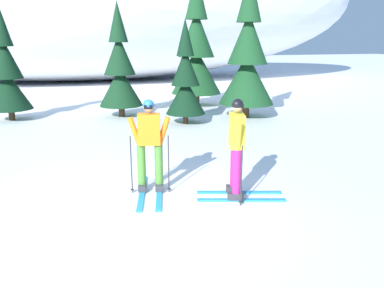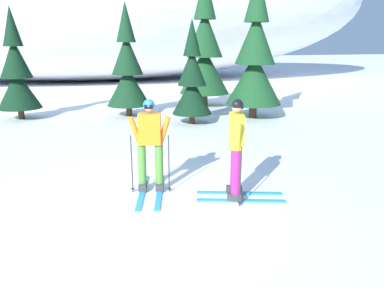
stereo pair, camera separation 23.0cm
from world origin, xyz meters
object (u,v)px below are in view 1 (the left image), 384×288
object	(u,v)px
pine_tree_far_left	(7,74)
skier_orange_jacket	(150,145)
pine_tree_center	(185,81)
pine_tree_center_left	(120,70)
skier_yellow_jacket	(237,146)
pine_tree_far_right	(247,58)
pine_tree_center_right	(196,52)

from	to	relation	value
pine_tree_far_left	skier_orange_jacket	bearing A→B (deg)	-67.84
pine_tree_center	pine_tree_center_left	bearing A→B (deg)	134.14
skier_yellow_jacket	pine_tree_far_right	xyz separation A→B (m)	(3.40, 6.69, 1.18)
pine_tree_center_left	pine_tree_center	distance (m)	2.71
skier_orange_jacket	pine_tree_center_left	size ratio (longest dim) A/B	0.43
pine_tree_center_left	skier_yellow_jacket	bearing A→B (deg)	-83.96
skier_orange_jacket	pine_tree_center_right	world-z (taller)	pine_tree_center_right
skier_orange_jacket	pine_tree_far_left	size ratio (longest dim) A/B	0.45
pine_tree_center_left	pine_tree_center	bearing A→B (deg)	-45.86
pine_tree_far_right	pine_tree_far_left	bearing A→B (deg)	165.56
pine_tree_center	pine_tree_far_left	bearing A→B (deg)	156.72
skier_yellow_jacket	pine_tree_center_left	xyz separation A→B (m)	(-0.87, 8.27, 0.75)
skier_orange_jacket	pine_tree_far_right	distance (m)	7.74
pine_tree_far_left	pine_tree_center_left	bearing A→B (deg)	-7.54
pine_tree_center_left	pine_tree_center_right	distance (m)	3.71
skier_yellow_jacket	pine_tree_center_left	bearing A→B (deg)	96.04
skier_yellow_jacket	skier_orange_jacket	distance (m)	1.57
skier_yellow_jacket	skier_orange_jacket	world-z (taller)	skier_yellow_jacket
pine_tree_center_right	pine_tree_far_right	bearing A→B (deg)	-73.43
skier_yellow_jacket	pine_tree_far_right	world-z (taller)	pine_tree_far_right
skier_orange_jacket	pine_tree_center	distance (m)	6.11
skier_yellow_jacket	skier_orange_jacket	xyz separation A→B (m)	(-1.39, 0.74, -0.05)
pine_tree_far_left	pine_tree_far_right	bearing A→B (deg)	-14.44
pine_tree_far_right	pine_tree_center	bearing A→B (deg)	-171.42
pine_tree_center	pine_tree_far_right	bearing A→B (deg)	8.58
skier_orange_jacket	pine_tree_center_left	distance (m)	7.59
pine_tree_center_left	pine_tree_center	xyz separation A→B (m)	(1.88, -1.93, -0.27)
skier_yellow_jacket	pine_tree_center_left	world-z (taller)	pine_tree_center_left
skier_orange_jacket	pine_tree_center	world-z (taller)	pine_tree_center
skier_yellow_jacket	pine_tree_center	xyz separation A→B (m)	(1.00, 6.33, 0.48)
pine_tree_center_left	pine_tree_far_right	size ratio (longest dim) A/B	0.80
pine_tree_far_left	pine_tree_center	size ratio (longest dim) A/B	1.13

